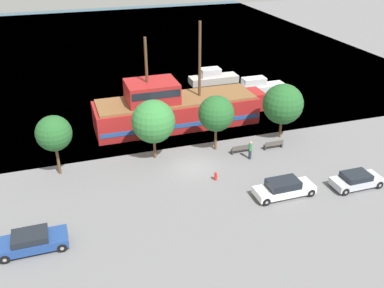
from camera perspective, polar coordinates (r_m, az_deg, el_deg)
ground_plane at (r=37.89m, az=0.09°, el=-3.06°), size 160.00×160.00×0.00m
water_surface at (r=78.13m, az=-10.31°, el=12.67°), size 80.00×80.00×0.00m
pirate_ship at (r=45.13m, az=-2.37°, el=4.76°), size 18.38×5.09×10.73m
moored_boat_dockside at (r=58.30m, az=2.78°, el=8.86°), size 6.58×2.16×2.04m
moored_boat_outer at (r=55.31m, az=8.59°, el=7.53°), size 7.34×1.92×1.99m
parked_car_curb_front at (r=37.29m, az=21.07°, el=-4.49°), size 4.17×1.84×1.26m
parked_car_curb_mid at (r=30.54m, az=-20.50°, el=-12.02°), size 4.40×1.94×1.30m
parked_car_curb_rear at (r=34.45m, az=12.15°, el=-5.77°), size 4.82×1.80×1.42m
fire_hydrant at (r=35.86m, az=3.17°, el=-4.25°), size 0.42×0.25×0.76m
bench_promenade_east at (r=40.18m, az=6.55°, el=-0.64°), size 1.87×0.45×0.85m
bench_promenade_west at (r=41.42m, az=10.82°, el=-0.07°), size 1.89×0.45×0.85m
pedestrian_walking_near at (r=39.08m, az=7.77°, el=-0.80°), size 0.32×0.32×1.77m
tree_row_east at (r=36.91m, az=-17.95°, el=1.35°), size 2.98×2.98×5.33m
tree_row_mideast at (r=37.87m, az=-5.17°, el=3.01°), size 3.87×3.87×5.58m
tree_row_midwest at (r=39.30m, az=3.25°, el=4.07°), size 3.33×3.33×5.35m
tree_row_west at (r=42.63m, az=12.03°, el=5.23°), size 3.96×3.96×5.55m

